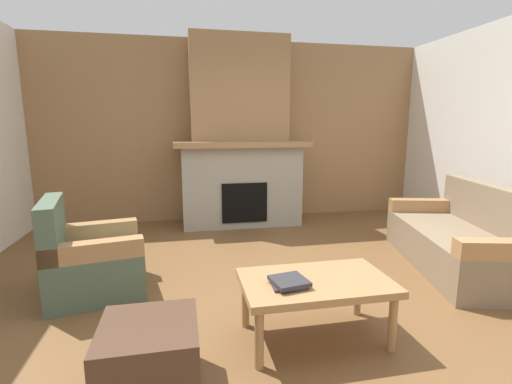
{
  "coord_description": "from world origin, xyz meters",
  "views": [
    {
      "loc": [
        -0.84,
        -2.7,
        1.45
      ],
      "look_at": [
        -0.11,
        0.9,
        0.78
      ],
      "focal_mm": 25.6,
      "sensor_mm": 36.0,
      "label": 1
    }
  ],
  "objects_px": {
    "armchair": "(90,260)",
    "couch": "(462,240)",
    "coffee_table": "(316,287)",
    "ottoman": "(150,358)",
    "fireplace": "(240,145)"
  },
  "relations": [
    {
      "from": "fireplace",
      "to": "coffee_table",
      "type": "relative_size",
      "value": 2.7
    },
    {
      "from": "fireplace",
      "to": "couch",
      "type": "bearing_deg",
      "value": -48.79
    },
    {
      "from": "fireplace",
      "to": "armchair",
      "type": "xyz_separation_m",
      "value": [
        -1.66,
        -2.09,
        -0.87
      ]
    },
    {
      "from": "fireplace",
      "to": "ottoman",
      "type": "height_order",
      "value": "fireplace"
    },
    {
      "from": "armchair",
      "to": "couch",
      "type": "bearing_deg",
      "value": -2.16
    },
    {
      "from": "couch",
      "to": "ottoman",
      "type": "bearing_deg",
      "value": -157.72
    },
    {
      "from": "armchair",
      "to": "coffee_table",
      "type": "height_order",
      "value": "armchair"
    },
    {
      "from": "fireplace",
      "to": "armchair",
      "type": "bearing_deg",
      "value": -128.43
    },
    {
      "from": "armchair",
      "to": "ottoman",
      "type": "height_order",
      "value": "armchair"
    },
    {
      "from": "couch",
      "to": "coffee_table",
      "type": "height_order",
      "value": "couch"
    },
    {
      "from": "couch",
      "to": "armchair",
      "type": "height_order",
      "value": "same"
    },
    {
      "from": "fireplace",
      "to": "couch",
      "type": "xyz_separation_m",
      "value": [
        1.95,
        -2.22,
        -0.88
      ]
    },
    {
      "from": "armchair",
      "to": "fireplace",
      "type": "bearing_deg",
      "value": 51.57
    },
    {
      "from": "couch",
      "to": "armchair",
      "type": "distance_m",
      "value": 3.61
    },
    {
      "from": "coffee_table",
      "to": "ottoman",
      "type": "xyz_separation_m",
      "value": [
        -1.06,
        -0.31,
        -0.18
      ]
    }
  ]
}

